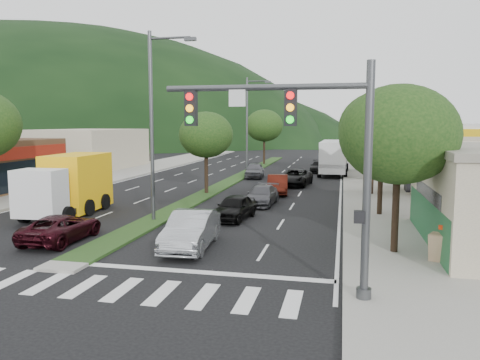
% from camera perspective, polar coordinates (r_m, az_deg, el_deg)
% --- Properties ---
extents(ground, '(160.00, 160.00, 0.00)m').
position_cam_1_polar(ground, '(18.88, -20.08, -9.67)').
color(ground, black).
rests_on(ground, ground).
extents(sidewalk_right, '(5.00, 90.00, 0.15)m').
position_cam_1_polar(sidewalk_right, '(40.62, 16.02, -0.70)').
color(sidewalk_right, gray).
rests_on(sidewalk_right, ground).
extents(sidewalk_left, '(6.00, 90.00, 0.15)m').
position_cam_1_polar(sidewalk_left, '(46.55, -17.11, 0.20)').
color(sidewalk_left, gray).
rests_on(sidewalk_left, ground).
extents(median, '(1.60, 56.00, 0.12)m').
position_cam_1_polar(median, '(44.62, -0.45, 0.20)').
color(median, '#1E3B15').
rests_on(median, ground).
extents(crosswalk, '(19.00, 2.20, 0.01)m').
position_cam_1_polar(crosswalk, '(17.31, -23.69, -11.33)').
color(crosswalk, silver).
rests_on(crosswalk, ground).
extents(traffic_signal, '(6.12, 0.40, 7.00)m').
position_cam_1_polar(traffic_signal, '(13.70, 8.82, 4.29)').
color(traffic_signal, '#47494C').
rests_on(traffic_signal, ground).
extents(gas_canopy, '(12.20, 8.20, 5.25)m').
position_cam_1_polar(gas_canopy, '(38.30, 26.31, 5.28)').
color(gas_canopy, silver).
rests_on(gas_canopy, ground).
extents(bldg_left_far, '(9.00, 14.00, 4.60)m').
position_cam_1_polar(bldg_left_far, '(57.14, -17.99, 3.59)').
color(bldg_left_far, beige).
rests_on(bldg_left_far, ground).
extents(bldg_right_far, '(10.00, 16.00, 5.20)m').
position_cam_1_polar(bldg_right_far, '(60.03, 21.69, 3.87)').
color(bldg_right_far, beige).
rests_on(bldg_right_far, ground).
extents(hill_far, '(176.00, 132.00, 82.00)m').
position_cam_1_polar(hill_far, '(154.22, -23.28, 4.37)').
color(hill_far, black).
rests_on(hill_far, ground).
extents(tree_r_a, '(4.60, 4.60, 6.63)m').
position_cam_1_polar(tree_r_a, '(19.32, 18.77, 5.26)').
color(tree_r_a, black).
rests_on(tree_r_a, sidewalk_right).
extents(tree_r_b, '(4.80, 4.80, 6.94)m').
position_cam_1_polar(tree_r_b, '(27.28, 16.96, 6.14)').
color(tree_r_b, black).
rests_on(tree_r_b, sidewalk_right).
extents(tree_r_c, '(4.40, 4.40, 6.48)m').
position_cam_1_polar(tree_r_c, '(35.27, 15.95, 5.81)').
color(tree_r_c, black).
rests_on(tree_r_c, sidewalk_right).
extents(tree_r_d, '(5.00, 5.00, 7.17)m').
position_cam_1_polar(tree_r_d, '(45.25, 15.21, 6.56)').
color(tree_r_d, black).
rests_on(tree_r_d, sidewalk_right).
extents(tree_r_e, '(4.60, 4.60, 6.71)m').
position_cam_1_polar(tree_r_e, '(55.24, 14.72, 6.29)').
color(tree_r_e, black).
rests_on(tree_r_e, sidewalk_right).
extents(tree_med_near, '(4.00, 4.00, 6.02)m').
position_cam_1_polar(tree_med_near, '(34.66, -4.17, 5.51)').
color(tree_med_near, black).
rests_on(tree_med_near, median).
extents(tree_med_far, '(4.80, 4.80, 6.94)m').
position_cam_1_polar(tree_med_far, '(60.02, 2.98, 6.64)').
color(tree_med_far, black).
rests_on(tree_med_far, median).
extents(streetlight_near, '(2.60, 0.25, 10.00)m').
position_cam_1_polar(streetlight_near, '(25.15, -10.32, 7.54)').
color(streetlight_near, '#47494C').
rests_on(streetlight_near, ground).
extents(streetlight_mid, '(2.60, 0.25, 10.00)m').
position_cam_1_polar(streetlight_mid, '(49.17, 1.09, 7.27)').
color(streetlight_mid, '#47494C').
rests_on(streetlight_mid, ground).
extents(sedan_silver, '(1.98, 4.83, 1.56)m').
position_cam_1_polar(sedan_silver, '(19.94, -5.98, -6.10)').
color(sedan_silver, '#ABADB3').
rests_on(sedan_silver, ground).
extents(suv_maroon, '(2.08, 4.42, 1.22)m').
position_cam_1_polar(suv_maroon, '(22.49, -20.92, -5.47)').
color(suv_maroon, black).
rests_on(suv_maroon, ground).
extents(car_queue_a, '(2.09, 4.13, 1.35)m').
position_cam_1_polar(car_queue_a, '(25.71, -0.70, -3.36)').
color(car_queue_a, black).
rests_on(car_queue_a, ground).
extents(car_queue_b, '(1.93, 4.33, 1.23)m').
position_cam_1_polar(car_queue_b, '(30.42, 2.67, -1.88)').
color(car_queue_b, '#4D4C51').
rests_on(car_queue_b, ground).
extents(car_queue_c, '(2.00, 4.44, 1.41)m').
position_cam_1_polar(car_queue_c, '(35.25, 4.61, -0.54)').
color(car_queue_c, '#4C150C').
rests_on(car_queue_c, ground).
extents(car_queue_d, '(2.87, 5.23, 1.39)m').
position_cam_1_polar(car_queue_d, '(40.09, 6.74, 0.31)').
color(car_queue_d, black).
rests_on(car_queue_d, ground).
extents(car_queue_e, '(2.17, 4.45, 1.46)m').
position_cam_1_polar(car_queue_e, '(45.64, 1.78, 1.20)').
color(car_queue_e, '#54545A').
rests_on(car_queue_e, ground).
extents(car_queue_f, '(1.73, 4.26, 1.23)m').
position_cam_1_polar(car_queue_f, '(51.28, 9.57, 1.60)').
color(car_queue_f, black).
rests_on(car_queue_f, ground).
extents(box_truck, '(3.10, 7.14, 3.45)m').
position_cam_1_polar(box_truck, '(28.79, -19.97, -0.75)').
color(box_truck, silver).
rests_on(box_truck, ground).
extents(motorhome, '(3.02, 9.09, 3.46)m').
position_cam_1_polar(motorhome, '(49.54, 11.39, 2.81)').
color(motorhome, white).
rests_on(motorhome, ground).
extents(a_frame_sign, '(0.88, 0.92, 1.43)m').
position_cam_1_polar(a_frame_sign, '(18.94, 23.09, -7.30)').
color(a_frame_sign, tan).
rests_on(a_frame_sign, sidewalk_right).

